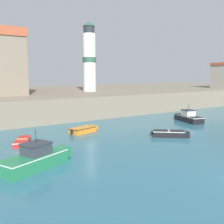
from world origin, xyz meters
TOP-DOWN VIEW (x-y plane):
  - quay_seawall at (0.00, 43.39)m, footprint 120.00×40.00m
  - motorboat_black_1 at (12.08, 15.94)m, footprint 2.69×5.05m
  - dinghy_black_3 at (3.89, 11.27)m, footprint 3.23×2.91m
  - motorboat_green_4 at (-9.53, 10.00)m, footprint 5.39×3.43m
  - dinghy_orange_5 at (-2.18, 17.59)m, footprint 3.47×2.04m
  - dinghy_red_6 at (-8.68, 16.55)m, footprint 2.15×3.34m
  - lighthouse at (8.00, 34.72)m, footprint 2.34×2.34m

SIDE VIEW (x-z plane):
  - dinghy_red_6 at x=-8.68m, z-range -0.02..0.47m
  - dinghy_orange_5 at x=-2.18m, z-range -0.01..0.62m
  - dinghy_black_3 at x=3.89m, z-range -0.01..0.67m
  - motorboat_black_1 at x=12.08m, z-range -0.66..1.75m
  - motorboat_green_4 at x=-9.53m, z-range -0.67..1.86m
  - quay_seawall at x=0.00m, z-range 0.00..3.06m
  - lighthouse at x=8.00m, z-range 2.87..14.82m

